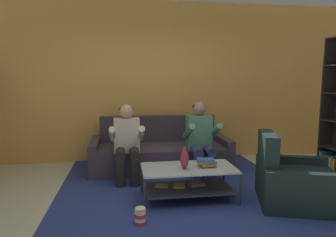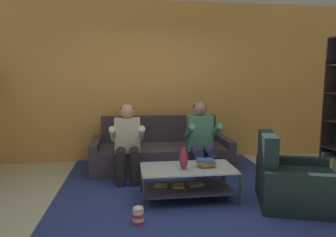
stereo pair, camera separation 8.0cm
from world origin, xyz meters
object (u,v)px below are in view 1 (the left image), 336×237
couch (160,152)px  book_stack (207,163)px  popcorn_tub (140,216)px  vase (184,159)px  coffee_table (188,178)px  armchair (294,182)px  person_seated_right (201,137)px  person_seated_left (127,140)px

couch → book_stack: couch is taller
book_stack → popcorn_tub: (-0.87, -0.57, -0.37)m
vase → book_stack: bearing=12.5°
coffee_table → armchair: armchair is taller
vase → popcorn_tub: 0.88m
coffee_table → armchair: 1.27m
person_seated_right → popcorn_tub: size_ratio=5.94×
person_seated_right → vase: size_ratio=4.21×
person_seated_right → book_stack: size_ratio=4.78×
coffee_table → popcorn_tub: size_ratio=5.97×
person_seated_left → coffee_table: size_ratio=0.97×
book_stack → person_seated_left: bearing=139.4°
person_seated_left → coffee_table: bearing=-48.4°
person_seated_right → vase: (-0.44, -0.91, -0.08)m
coffee_table → vase: size_ratio=4.23×
coffee_table → book_stack: book_stack is taller
coffee_table → popcorn_tub: coffee_table is taller
person_seated_left → popcorn_tub: (0.11, -1.41, -0.52)m
person_seated_left → vase: (0.68, -0.90, -0.07)m
couch → person_seated_left: size_ratio=2.02×
armchair → popcorn_tub: armchair is taller
person_seated_right → armchair: (0.85, -1.17, -0.35)m
coffee_table → armchair: (1.23, -0.33, -0.01)m
vase → book_stack: (0.30, 0.07, -0.08)m
couch → person_seated_left: (-0.56, -0.55, 0.34)m
person_seated_left → armchair: bearing=-30.7°
vase → book_stack: size_ratio=1.13×
armchair → popcorn_tub: size_ratio=5.61×
couch → popcorn_tub: couch is taller
popcorn_tub → armchair: bearing=7.4°
person_seated_right → vase: person_seated_right is taller
coffee_table → couch: bearing=97.5°
vase → popcorn_tub: size_ratio=1.41×
person_seated_left → armchair: (1.97, -1.17, -0.34)m
couch → armchair: bearing=-50.6°
vase → armchair: armchair is taller
vase → armchair: 1.35m
person_seated_right → popcorn_tub: bearing=-125.6°
armchair → person_seated_left: bearing=149.3°
vase → popcorn_tub: (-0.57, -0.51, -0.45)m
person_seated_right → popcorn_tub: 1.81m
coffee_table → person_seated_right: bearing=65.7°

